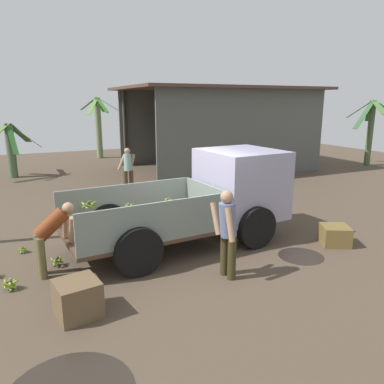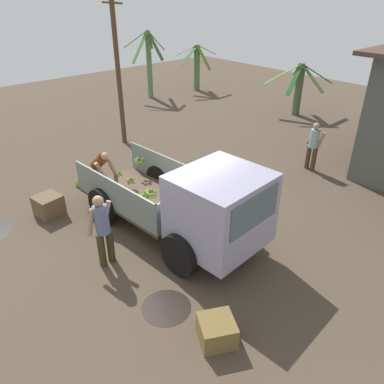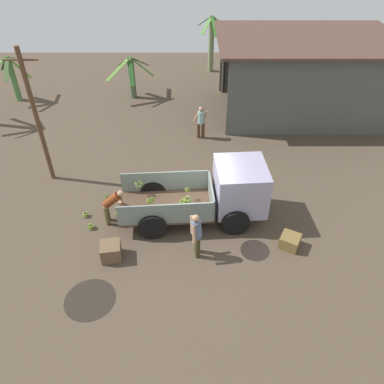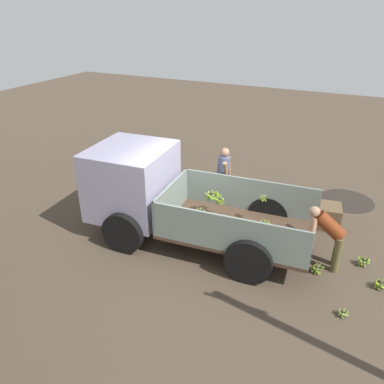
{
  "view_description": "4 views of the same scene",
  "coord_description": "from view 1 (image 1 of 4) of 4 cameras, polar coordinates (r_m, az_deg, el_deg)",
  "views": [
    {
      "loc": [
        -3.28,
        -7.29,
        3.17
      ],
      "look_at": [
        0.55,
        0.79,
        1.0
      ],
      "focal_mm": 35.0,
      "sensor_mm": 36.0,
      "label": 1
    },
    {
      "loc": [
        6.06,
        -4.66,
        5.35
      ],
      "look_at": [
        0.13,
        0.6,
        0.91
      ],
      "focal_mm": 35.0,
      "sensor_mm": 36.0,
      "label": 2
    },
    {
      "loc": [
        -0.11,
        -9.99,
        9.0
      ],
      "look_at": [
        -0.11,
        0.01,
        1.1
      ],
      "focal_mm": 35.0,
      "sensor_mm": 36.0,
      "label": 3
    },
    {
      "loc": [
        -3.06,
        6.59,
        4.91
      ],
      "look_at": [
        0.24,
        -0.36,
        1.02
      ],
      "focal_mm": 35.0,
      "sensor_mm": 36.0,
      "label": 4
    }
  ],
  "objects": [
    {
      "name": "wooden_crate_1",
      "position": [
        9.12,
        20.95,
        -6.18
      ],
      "size": [
        0.8,
        0.8,
        0.44
      ],
      "primitive_type": "cube",
      "rotation": [
        0.0,
        0.0,
        5.79
      ],
      "color": "brown",
      "rests_on": "ground"
    },
    {
      "name": "mud_patch_1",
      "position": [
        8.31,
        16.26,
        -9.34
      ],
      "size": [
        0.94,
        0.94,
        0.01
      ],
      "primitive_type": "cylinder",
      "color": "black",
      "rests_on": "ground"
    },
    {
      "name": "warehouse_shed",
      "position": [
        18.29,
        5.18,
        12.08
      ],
      "size": [
        8.84,
        6.12,
        3.79
      ],
      "rotation": [
        0.0,
        0.0,
        0.0
      ],
      "color": "#4F534E",
      "rests_on": "ground"
    },
    {
      "name": "banana_palm_4",
      "position": [
        22.05,
        -14.04,
        9.62
      ],
      "size": [
        2.49,
        2.8,
        3.39
      ],
      "color": "#75875B",
      "rests_on": "ground"
    },
    {
      "name": "banana_bunch_on_ground_2",
      "position": [
        8.89,
        -24.4,
        -7.95
      ],
      "size": [
        0.2,
        0.2,
        0.15
      ],
      "color": "brown",
      "rests_on": "ground"
    },
    {
      "name": "cargo_truck",
      "position": [
        8.8,
        4.8,
        -0.02
      ],
      "size": [
        5.1,
        2.39,
        2.06
      ],
      "rotation": [
        0.0,
        0.0,
        0.07
      ],
      "color": "#4D3728",
      "rests_on": "ground"
    },
    {
      "name": "banana_bunch_on_ground_3",
      "position": [
        7.33,
        -25.97,
        -12.45
      ],
      "size": [
        0.27,
        0.26,
        0.21
      ],
      "color": "brown",
      "rests_on": "ground"
    },
    {
      "name": "person_bystander_near_shed",
      "position": [
        13.59,
        -9.74,
        3.72
      ],
      "size": [
        0.67,
        0.32,
        1.57
      ],
      "rotation": [
        0.0,
        0.0,
        1.6
      ],
      "color": "#49311E",
      "rests_on": "ground"
    },
    {
      "name": "ground",
      "position": [
        8.6,
        -1.06,
        -7.99
      ],
      "size": [
        36.0,
        36.0,
        0.0
      ],
      "primitive_type": "plane",
      "color": "#4E3F31"
    },
    {
      "name": "banana_palm_1",
      "position": [
        17.58,
        -25.87,
        5.87
      ],
      "size": [
        2.49,
        2.62,
        2.28
      ],
      "color": "#4F6647",
      "rests_on": "ground"
    },
    {
      "name": "person_foreground_visitor",
      "position": [
        6.79,
        5.4,
        -5.8
      ],
      "size": [
        0.39,
        0.68,
        1.65
      ],
      "rotation": [
        0.0,
        0.0,
        3.23
      ],
      "color": "#383119",
      "rests_on": "ground"
    },
    {
      "name": "banana_palm_0",
      "position": [
        20.83,
        25.56,
        8.48
      ],
      "size": [
        2.57,
        2.43,
        3.23
      ],
      "color": "#4A603B",
      "rests_on": "ground"
    },
    {
      "name": "banana_bunch_on_ground_1",
      "position": [
        7.94,
        -19.87,
        -9.79
      ],
      "size": [
        0.25,
        0.23,
        0.21
      ],
      "color": "brown",
      "rests_on": "ground"
    },
    {
      "name": "person_worker_loading",
      "position": [
        7.42,
        -20.66,
        -5.96
      ],
      "size": [
        0.77,
        0.7,
        1.34
      ],
      "rotation": [
        0.0,
        0.0,
        0.1
      ],
      "color": "brown",
      "rests_on": "ground"
    },
    {
      "name": "wooden_crate_0",
      "position": [
        6.11,
        -17.04,
        -15.24
      ],
      "size": [
        0.71,
        0.71,
        0.56
      ],
      "primitive_type": "cube",
      "rotation": [
        0.0,
        0.0,
        0.16
      ],
      "color": "brown",
      "rests_on": "ground"
    }
  ]
}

